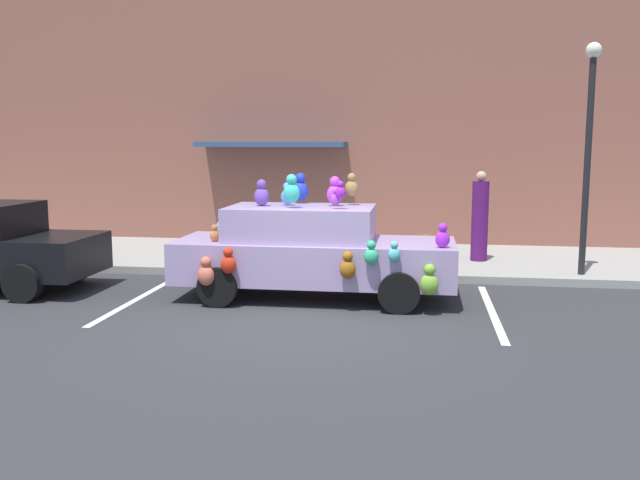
{
  "coord_description": "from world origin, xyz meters",
  "views": [
    {
      "loc": [
        1.67,
        -9.42,
        2.59
      ],
      "look_at": [
        -0.03,
        2.09,
        0.9
      ],
      "focal_mm": 37.72,
      "sensor_mm": 36.0,
      "label": 1
    }
  ],
  "objects_px": {
    "teddy_bear_on_sidewalk": "(425,253)",
    "street_lamp_post": "(589,136)",
    "plush_covered_car": "(311,251)",
    "pedestrian_near_shopfront": "(480,219)"
  },
  "relations": [
    {
      "from": "street_lamp_post",
      "to": "pedestrian_near_shopfront",
      "type": "distance_m",
      "value": 2.75
    },
    {
      "from": "teddy_bear_on_sidewalk",
      "to": "pedestrian_near_shopfront",
      "type": "height_order",
      "value": "pedestrian_near_shopfront"
    },
    {
      "from": "plush_covered_car",
      "to": "pedestrian_near_shopfront",
      "type": "relative_size",
      "value": 2.48
    },
    {
      "from": "plush_covered_car",
      "to": "pedestrian_near_shopfront",
      "type": "distance_m",
      "value": 4.45
    },
    {
      "from": "teddy_bear_on_sidewalk",
      "to": "street_lamp_post",
      "type": "height_order",
      "value": "street_lamp_post"
    },
    {
      "from": "teddy_bear_on_sidewalk",
      "to": "street_lamp_post",
      "type": "relative_size",
      "value": 0.17
    },
    {
      "from": "street_lamp_post",
      "to": "teddy_bear_on_sidewalk",
      "type": "bearing_deg",
      "value": 179.53
    },
    {
      "from": "plush_covered_car",
      "to": "teddy_bear_on_sidewalk",
      "type": "height_order",
      "value": "plush_covered_car"
    },
    {
      "from": "teddy_bear_on_sidewalk",
      "to": "street_lamp_post",
      "type": "bearing_deg",
      "value": -0.47
    },
    {
      "from": "plush_covered_car",
      "to": "pedestrian_near_shopfront",
      "type": "height_order",
      "value": "plush_covered_car"
    }
  ]
}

